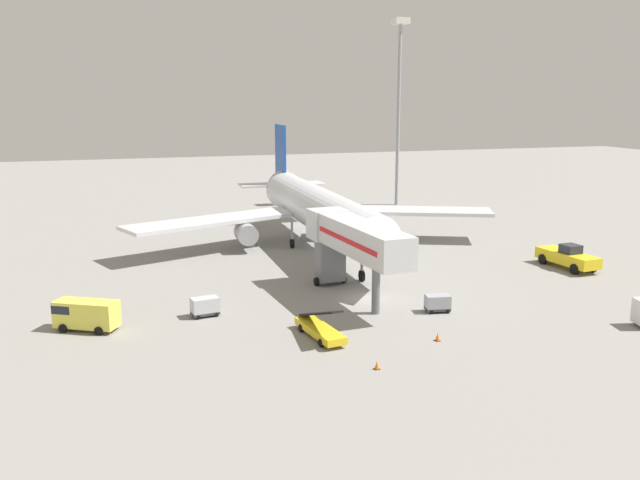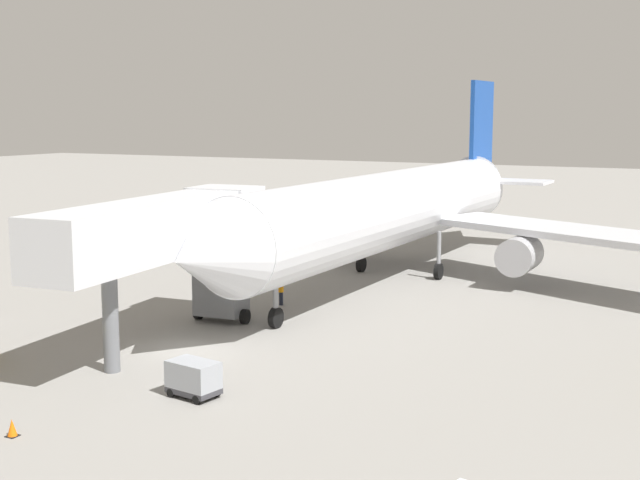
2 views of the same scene
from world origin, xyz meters
name	(u,v)px [view 2 (image 2 of 2)]	position (x,y,z in m)	size (l,w,h in m)	color
ground_plane	(189,351)	(0.00, 0.00, 0.00)	(300.00, 300.00, 0.00)	gray
airplane_at_gate	(396,209)	(1.86, 21.56, 4.75)	(45.95, 48.07, 13.86)	silver
jet_bridge	(170,235)	(-1.41, 0.67, 5.40)	(4.46, 16.24, 7.27)	silver
baggage_cart_far_center	(193,377)	(4.12, -5.42, 0.81)	(2.19, 1.56, 1.46)	#38383D
ground_crew_worker_foreground	(281,291)	(-0.87, 10.49, 0.86)	(0.36, 0.36, 1.63)	#1E2333
safety_cone_alpha	(12,428)	(0.90, -11.75, 0.30)	(0.40, 0.40, 0.62)	black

